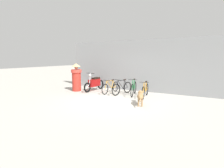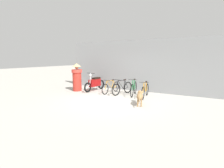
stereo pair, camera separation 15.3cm
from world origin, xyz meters
The scene contains 9 objects.
ground_plane centered at (0.00, 0.00, 0.00)m, with size 60.00×60.00×0.00m, color #ADA89E.
shop_wall_back centered at (0.00, 2.94, 1.55)m, with size 9.52×0.20×3.10m.
bicycle_0 centered at (-1.06, 1.52, 0.33)m, with size 0.46×1.69×0.79m.
bicycle_1 centered at (-0.32, 1.49, 0.35)m, with size 0.55×1.62×0.86m.
bicycle_2 centered at (0.37, 1.51, 0.38)m, with size 0.51×1.68×0.92m.
bicycle_3 centered at (1.05, 1.40, 0.35)m, with size 0.46×1.71×0.84m.
motorcycle centered at (-2.30, 1.65, 0.46)m, with size 0.58×1.97×1.13m.
stray_dog centered at (1.34, -0.12, 0.38)m, with size 0.54×1.19×0.57m.
person_in_robes centered at (-3.20, 1.05, 0.86)m, with size 0.70×0.70×1.69m.
Camera 1 is at (3.84, -7.20, 2.02)m, focal length 28.00 mm.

